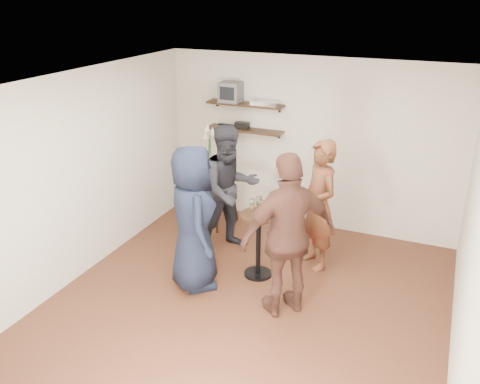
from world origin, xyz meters
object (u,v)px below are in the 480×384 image
person_plaid (319,205)px  crt_monitor (231,92)px  person_navy (193,219)px  radio (242,125)px  person_brown (289,236)px  drinks_table (258,236)px  dvd_deck (265,103)px  side_table (211,195)px  person_dark (230,189)px

person_plaid → crt_monitor: bearing=-163.8°
person_navy → crt_monitor: bearing=-26.5°
radio → person_brown: person_brown is taller
drinks_table → crt_monitor: bearing=124.1°
dvd_deck → drinks_table: 2.18m
person_navy → person_brown: size_ratio=0.95×
side_table → person_plaid: person_plaid is taller
radio → person_navy: (0.28, -2.15, -0.61)m
radio → person_navy: size_ratio=0.12×
radio → person_dark: 1.29m
drinks_table → person_dark: (-0.64, 0.53, 0.35)m
side_table → person_navy: size_ratio=0.33×
side_table → drinks_table: 1.64m
dvd_deck → radio: size_ratio=1.82×
side_table → drinks_table: size_ratio=0.70×
side_table → person_plaid: size_ratio=0.35×
dvd_deck → person_dark: 1.48m
side_table → radio: bearing=61.4°
side_table → person_plaid: 1.95m
drinks_table → person_plaid: bearing=41.7°
dvd_deck → person_dark: bearing=-94.4°
person_dark → person_navy: size_ratio=1.00×
crt_monitor → person_plaid: bearing=-32.1°
crt_monitor → person_dark: size_ratio=0.18×
person_dark → person_brown: 1.66m
radio → person_brown: size_ratio=0.11×
drinks_table → person_plaid: (0.62, 0.55, 0.32)m
dvd_deck → person_brown: dvd_deck is taller
crt_monitor → person_brown: size_ratio=0.17×
radio → drinks_table: size_ratio=0.25×
person_brown → side_table: bearing=-87.4°
side_table → person_dark: size_ratio=0.33×
person_dark → person_navy: bearing=-140.7°
radio → drinks_table: radio is taller
person_brown → person_dark: bearing=-87.2°
radio → person_navy: person_navy is taller
crt_monitor → person_brown: crt_monitor is taller
radio → person_plaid: bearing=-35.0°
drinks_table → person_brown: 0.92m
radio → person_navy: bearing=-82.7°
radio → person_dark: (0.29, -1.10, -0.61)m
side_table → person_brown: 2.51m
crt_monitor → person_plaid: 2.34m
crt_monitor → person_navy: (0.46, -2.15, -1.11)m
radio → side_table: bearing=-118.6°
dvd_deck → person_plaid: (1.17, -1.08, -1.02)m
person_dark → radio: bearing=54.8°
person_navy → dvd_deck: bearing=-41.2°
drinks_table → person_dark: 0.90m
dvd_deck → person_plaid: size_ratio=0.23×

